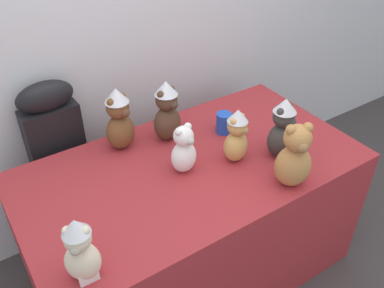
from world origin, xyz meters
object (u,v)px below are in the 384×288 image
Objects in this scene: teddy_bear_cocoa at (167,112)px; teddy_bear_cream at (80,250)px; teddy_bear_caramel at (294,157)px; display_table at (192,221)px; teddy_bear_charcoal at (282,128)px; instrument_case at (62,170)px; teddy_bear_honey at (237,136)px; teddy_bear_chestnut at (119,120)px; party_cup_blue at (224,123)px; teddy_bear_snow at (184,150)px.

teddy_bear_cream is at bearing -156.95° from teddy_bear_cocoa.
teddy_bear_cream is 0.93m from teddy_bear_caramel.
teddy_bear_charcoal is at bearing -22.21° from display_table.
instrument_case is at bearing 129.50° from display_table.
teddy_bear_charcoal is (0.39, -0.16, 0.52)m from display_table.
display_table is 5.15× the size of teddy_bear_caramel.
display_table is at bearing 141.22° from teddy_bear_honey.
teddy_bear_chestnut is (0.26, -0.26, 0.37)m from instrument_case.
teddy_bear_charcoal is 0.95× the size of teddy_bear_cocoa.
party_cup_blue is at bearing 98.18° from teddy_bear_charcoal.
teddy_bear_cream is 1.05m from teddy_bear_charcoal.
teddy_bear_honey is 2.50× the size of party_cup_blue.
teddy_bear_cream is 0.87× the size of teddy_bear_caramel.
teddy_bear_honey is 0.88× the size of teddy_bear_caramel.
teddy_bear_honey is (0.66, -0.64, 0.34)m from instrument_case.
teddy_bear_caramel reaches higher than teddy_bear_snow.
teddy_bear_charcoal reaches higher than display_table.
teddy_bear_cocoa is at bearing 73.34° from teddy_bear_cream.
teddy_bear_cream is (-0.84, -0.23, -0.00)m from teddy_bear_honey.
teddy_bear_cocoa reaches higher than teddy_bear_honey.
teddy_bear_charcoal is at bearing -32.80° from teddy_bear_snow.
teddy_bear_chestnut reaches higher than teddy_bear_cream.
teddy_bear_cocoa is 0.31m from party_cup_blue.
teddy_bear_cream is at bearing -154.31° from party_cup_blue.
teddy_bear_cocoa is (-0.18, 0.33, 0.02)m from teddy_bear_honey.
display_table is at bearing -111.24° from teddy_bear_cocoa.
teddy_bear_caramel is (0.76, -0.91, 0.36)m from instrument_case.
teddy_bear_charcoal is (1.04, 0.15, 0.02)m from teddy_bear_cream.
display_table is 14.63× the size of party_cup_blue.
teddy_bear_caramel is at bearing -89.81° from party_cup_blue.
teddy_bear_cream is at bearing -145.98° from teddy_bear_chestnut.
teddy_bear_honey is at bearing -29.33° from teddy_bear_snow.
display_table is at bearing 58.82° from teddy_bear_cream.
party_cup_blue is (0.50, -0.17, -0.10)m from teddy_bear_chestnut.
teddy_bear_snow is 0.75× the size of teddy_bear_cocoa.
teddy_bear_honey is 0.90× the size of teddy_bear_charcoal.
teddy_bear_cream is 0.89× the size of teddy_bear_charcoal.
instrument_case reaches higher than teddy_bear_snow.
teddy_bear_snow is at bearing -156.17° from party_cup_blue.
instrument_case is at bearing 128.33° from teddy_bear_charcoal.
instrument_case is 3.43× the size of teddy_bear_caramel.
instrument_case is (-0.47, 0.57, 0.16)m from display_table.
teddy_bear_chestnut is at bearing 161.00° from party_cup_blue.
teddy_bear_snow is at bearing -56.31° from instrument_case.
teddy_bear_cream is (-0.64, -0.31, 0.51)m from display_table.
teddy_bear_honey is at bearing -21.69° from display_table.
party_cup_blue reaches higher than display_table.
teddy_bear_snow is (-0.24, 0.07, -0.02)m from teddy_bear_honey.
teddy_bear_cream is at bearing -103.59° from instrument_case.
instrument_case reaches higher than teddy_bear_charcoal.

